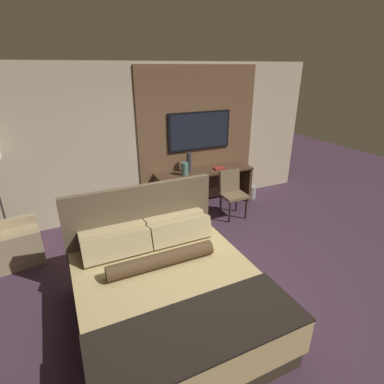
# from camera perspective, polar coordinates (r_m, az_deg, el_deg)

# --- Properties ---
(ground_plane) EXTENTS (16.00, 16.00, 0.00)m
(ground_plane) POSITION_cam_1_polar(r_m,az_deg,el_deg) (4.21, 3.62, -17.35)
(ground_plane) COLOR #3D2838
(wall_back_tv_panel) EXTENTS (7.20, 0.09, 2.80)m
(wall_back_tv_panel) POSITION_cam_1_polar(r_m,az_deg,el_deg) (5.82, -7.13, 9.62)
(wall_back_tv_panel) COLOR #BCAD8E
(wall_back_tv_panel) RESTS_ON ground_plane
(bed) EXTENTS (1.96, 2.16, 1.32)m
(bed) POSITION_cam_1_polar(r_m,az_deg,el_deg) (3.56, -4.45, -18.56)
(bed) COLOR #33281E
(bed) RESTS_ON ground_plane
(desk) EXTENTS (2.01, 0.54, 0.77)m
(desk) POSITION_cam_1_polar(r_m,az_deg,el_deg) (6.16, 2.25, 2.08)
(desk) COLOR #422D1E
(desk) RESTS_ON ground_plane
(tv) EXTENTS (1.34, 0.04, 0.75)m
(tv) POSITION_cam_1_polar(r_m,az_deg,el_deg) (6.06, 1.44, 11.57)
(tv) COLOR black
(desk_chair) EXTENTS (0.46, 0.46, 0.90)m
(desk_chair) POSITION_cam_1_polar(r_m,az_deg,el_deg) (5.77, 7.57, 0.47)
(desk_chair) COLOR brown
(desk_chair) RESTS_ON ground_plane
(armchair_by_window) EXTENTS (0.78, 0.79, 0.77)m
(armchair_by_window) POSITION_cam_1_polar(r_m,az_deg,el_deg) (5.25, -30.84, -8.56)
(armchair_by_window) COLOR #998460
(armchair_by_window) RESTS_ON ground_plane
(vase_tall) EXTENTS (0.10, 0.10, 0.39)m
(vase_tall) POSITION_cam_1_polar(r_m,az_deg,el_deg) (5.92, -0.57, 5.67)
(vase_tall) COLOR #333338
(vase_tall) RESTS_ON desk
(vase_short) EXTENTS (0.14, 0.14, 0.25)m
(vase_short) POSITION_cam_1_polar(r_m,az_deg,el_deg) (5.75, -1.42, 4.43)
(vase_short) COLOR #4C706B
(vase_short) RESTS_ON desk
(book) EXTENTS (0.23, 0.17, 0.03)m
(book) POSITION_cam_1_polar(r_m,az_deg,el_deg) (6.15, 5.24, 4.52)
(book) COLOR maroon
(book) RESTS_ON desk
(waste_bin) EXTENTS (0.22, 0.22, 0.28)m
(waste_bin) POSITION_cam_1_polar(r_m,az_deg,el_deg) (6.77, 11.14, 0.06)
(waste_bin) COLOR gray
(waste_bin) RESTS_ON ground_plane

